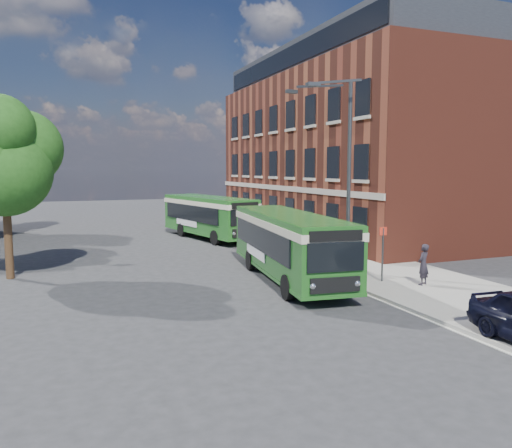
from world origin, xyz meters
name	(u,v)px	position (x,y,z in m)	size (l,w,h in m)	color
ground	(230,275)	(0.00, 0.00, 0.00)	(120.00, 120.00, 0.00)	#2C2C2F
pavement	(291,243)	(7.00, 8.00, 0.07)	(6.00, 48.00, 0.15)	gray
kerb_line	(248,246)	(3.95, 8.00, 0.01)	(0.12, 48.00, 0.01)	beige
brick_office	(350,144)	(14.00, 12.00, 6.97)	(12.10, 26.00, 14.20)	maroon
street_lamp	(342,174)	(4.84, -2.00, 4.79)	(2.96, 2.38, 9.00)	#36393B
bus_stop_sign	(383,251)	(5.60, -4.20, 1.51)	(0.35, 0.08, 2.52)	#36393B
bus_front	(289,240)	(2.23, -1.77, 1.83)	(3.80, 10.86, 3.02)	#1F591C
bus_rear	(209,213)	(2.58, 12.48, 1.83)	(4.60, 10.12, 3.02)	#226320
pedestrian_a	(423,264)	(6.81, -5.39, 1.02)	(0.64, 0.42, 1.74)	black
pedestrian_b	(343,255)	(4.84, -2.18, 1.02)	(0.85, 0.66, 1.74)	black
tree_left	(5,156)	(-9.56, 3.03, 5.59)	(4.88, 4.64, 8.23)	#392414
tree_right	(5,159)	(-11.17, 20.95, 5.74)	(5.01, 4.77, 8.47)	#392414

